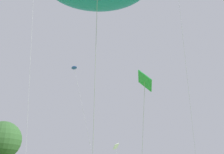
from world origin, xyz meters
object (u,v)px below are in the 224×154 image
object	(u,v)px
small_kite_bird_shape	(145,86)
small_kite_box_yellow	(116,147)
small_kite_streamer_purple	(75,70)
tree_broad_distant	(2,141)

from	to	relation	value
small_kite_bird_shape	small_kite_box_yellow	distance (m)	25.06
small_kite_box_yellow	small_kite_bird_shape	bearing A→B (deg)	154.90
small_kite_streamer_purple	small_kite_box_yellow	distance (m)	13.27
small_kite_streamer_purple	small_kite_box_yellow	size ratio (longest dim) A/B	2.10
tree_broad_distant	small_kite_box_yellow	bearing A→B (deg)	-57.33
tree_broad_distant	small_kite_bird_shape	bearing A→B (deg)	-88.01
small_kite_streamer_purple	tree_broad_distant	size ratio (longest dim) A/B	1.16
small_kite_bird_shape	small_kite_streamer_purple	world-z (taller)	small_kite_streamer_purple
small_kite_streamer_purple	tree_broad_distant	bearing A→B (deg)	165.61
small_kite_box_yellow	tree_broad_distant	size ratio (longest dim) A/B	0.55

